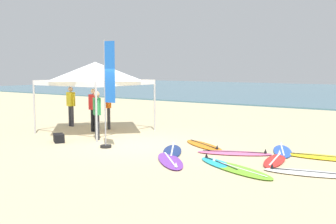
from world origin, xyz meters
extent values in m
plane|color=beige|center=(0.00, 0.00, 0.00)|extent=(80.00, 80.00, 0.00)
cylinder|color=#B7B7BC|center=(-4.78, -0.44, 1.02)|extent=(0.07, 0.07, 2.05)
cylinder|color=#B7B7BC|center=(-1.48, -0.44, 1.02)|extent=(0.07, 0.07, 2.05)
cylinder|color=#B7B7BC|center=(-4.78, 2.86, 1.02)|extent=(0.07, 0.07, 2.05)
cylinder|color=#B7B7BC|center=(-1.48, 2.86, 1.02)|extent=(0.07, 0.07, 2.05)
cube|color=white|center=(-3.13, -0.44, 1.96)|extent=(3.30, 0.03, 0.18)
cube|color=white|center=(-3.13, 2.86, 1.96)|extent=(3.30, 0.03, 0.18)
cube|color=white|center=(-4.78, 1.21, 1.96)|extent=(0.03, 3.30, 0.18)
cube|color=white|center=(-1.48, 1.21, 1.96)|extent=(0.03, 3.30, 0.18)
pyramid|color=white|center=(-3.13, 1.21, 2.40)|extent=(3.42, 3.42, 0.70)
ellipsoid|color=#7AD12D|center=(4.16, -1.25, 0.04)|extent=(2.39, 1.51, 0.07)
cube|color=white|center=(4.16, -1.25, 0.07)|extent=(1.83, 0.83, 0.01)
cone|color=white|center=(3.28, -0.87, 0.13)|extent=(0.09, 0.09, 0.12)
ellipsoid|color=white|center=(5.75, -0.59, 0.04)|extent=(2.29, 1.08, 0.07)
cube|color=black|center=(5.75, -0.59, 0.07)|extent=(1.84, 0.46, 0.01)
cone|color=black|center=(4.86, -0.80, 0.13)|extent=(0.09, 0.09, 0.12)
ellipsoid|color=blue|center=(4.28, 1.57, 0.04)|extent=(1.23, 2.00, 0.07)
cube|color=white|center=(4.28, 1.57, 0.07)|extent=(0.67, 1.54, 0.01)
cone|color=white|center=(3.98, 2.31, 0.13)|extent=(0.09, 0.09, 0.12)
ellipsoid|color=orange|center=(1.85, 1.04, 0.04)|extent=(2.07, 1.55, 0.07)
cube|color=black|center=(1.85, 1.04, 0.07)|extent=(1.54, 0.95, 0.01)
cone|color=black|center=(2.58, 0.60, 0.13)|extent=(0.09, 0.09, 0.12)
ellipsoid|color=yellow|center=(5.66, 1.41, 0.04)|extent=(2.48, 0.93, 0.07)
cube|color=black|center=(5.66, 1.41, 0.07)|extent=(2.05, 0.28, 0.01)
ellipsoid|color=red|center=(4.55, 0.22, 0.04)|extent=(0.83, 1.91, 0.07)
cube|color=white|center=(4.55, 0.22, 0.07)|extent=(0.33, 1.55, 0.01)
cone|color=white|center=(4.41, 0.96, 0.13)|extent=(0.09, 0.09, 0.12)
ellipsoid|color=purple|center=(2.23, -1.42, 0.04)|extent=(1.92, 1.95, 0.07)
cube|color=white|center=(2.23, -1.42, 0.07)|extent=(1.31, 1.35, 0.01)
cone|color=white|center=(2.85, -2.05, 0.13)|extent=(0.09, 0.09, 0.12)
ellipsoid|color=pink|center=(3.21, 0.49, 0.04)|extent=(2.23, 1.42, 0.07)
cube|color=black|center=(3.21, 0.49, 0.07)|extent=(1.71, 0.79, 0.01)
cone|color=black|center=(4.03, 0.85, 0.13)|extent=(0.09, 0.09, 0.12)
ellipsoid|color=#23B2CC|center=(3.56, -1.02, 0.04)|extent=(1.82, 1.36, 0.07)
cube|color=black|center=(3.56, -1.02, 0.07)|extent=(1.35, 0.83, 0.01)
cone|color=black|center=(2.92, -0.64, 0.13)|extent=(0.09, 0.09, 0.12)
ellipsoid|color=navy|center=(1.55, -0.32, 0.04)|extent=(1.54, 2.00, 0.07)
cube|color=white|center=(1.55, -0.32, 0.07)|extent=(0.95, 1.48, 0.01)
cone|color=white|center=(1.11, 0.38, 0.13)|extent=(0.09, 0.09, 0.12)
cylinder|color=#383842|center=(-5.24, 1.76, 0.44)|extent=(0.13, 0.13, 0.88)
cylinder|color=#383842|center=(-5.06, 1.72, 0.44)|extent=(0.13, 0.13, 0.88)
cube|color=yellow|center=(-5.15, 1.74, 1.18)|extent=(0.39, 0.28, 0.60)
sphere|color=tan|center=(-5.15, 1.74, 1.60)|extent=(0.21, 0.21, 0.21)
cylinder|color=yellow|center=(-5.38, 1.78, 1.16)|extent=(0.09, 0.09, 0.54)
cylinder|color=yellow|center=(-4.93, 1.70, 1.16)|extent=(0.09, 0.09, 0.54)
cylinder|color=#2D2D33|center=(-1.79, -0.07, 0.44)|extent=(0.13, 0.13, 0.88)
cylinder|color=#2D2D33|center=(-1.94, 0.04, 0.44)|extent=(0.13, 0.13, 0.88)
cube|color=#2D8C47|center=(-1.87, -0.02, 1.18)|extent=(0.42, 0.39, 0.60)
sphere|color=tan|center=(-1.87, -0.02, 1.60)|extent=(0.21, 0.21, 0.21)
cylinder|color=#2D8C47|center=(-1.68, -0.15, 1.16)|extent=(0.09, 0.09, 0.54)
cylinder|color=#2D8C47|center=(-2.05, 0.12, 1.16)|extent=(0.09, 0.09, 0.54)
cylinder|color=black|center=(-3.33, 1.21, 0.44)|extent=(0.13, 0.13, 0.88)
cylinder|color=black|center=(-3.15, 1.20, 0.44)|extent=(0.13, 0.13, 0.88)
cube|color=red|center=(-3.24, 1.20, 1.18)|extent=(0.37, 0.23, 0.60)
sphere|color=beige|center=(-3.24, 1.20, 1.60)|extent=(0.21, 0.21, 0.21)
cylinder|color=red|center=(-3.47, 1.21, 1.16)|extent=(0.09, 0.09, 0.54)
cylinder|color=red|center=(-3.01, 1.20, 1.16)|extent=(0.09, 0.09, 0.54)
cylinder|color=#2D2D33|center=(-3.34, 2.16, 0.44)|extent=(0.13, 0.13, 0.88)
cylinder|color=#2D2D33|center=(-3.22, 2.03, 0.44)|extent=(0.13, 0.13, 0.88)
cube|color=orange|center=(-3.28, 2.09, 1.18)|extent=(0.40, 0.41, 0.60)
sphere|color=#9E7051|center=(-3.28, 2.09, 1.60)|extent=(0.21, 0.21, 0.21)
cylinder|color=orange|center=(-3.44, 2.27, 1.16)|extent=(0.09, 0.09, 0.54)
cylinder|color=orange|center=(-3.13, 1.92, 1.16)|extent=(0.09, 0.09, 0.54)
cylinder|color=#99999E|center=(-0.58, -0.95, 1.70)|extent=(0.04, 0.04, 3.40)
cube|color=blue|center=(-0.36, -0.95, 2.40)|extent=(0.40, 0.02, 1.90)
cylinder|color=black|center=(-0.58, -0.95, 0.04)|extent=(0.36, 0.36, 0.08)
cube|color=black|center=(-2.58, -1.14, 0.14)|extent=(0.68, 0.60, 0.28)
camera|label=1|loc=(8.51, -10.52, 2.56)|focal=44.53mm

